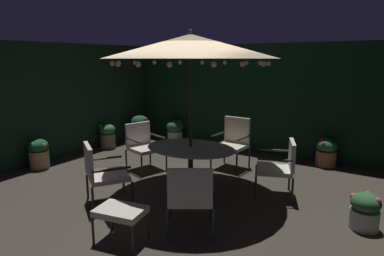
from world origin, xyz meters
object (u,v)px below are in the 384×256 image
object	(u,v)px
patio_chair_north	(233,140)
ottoman_footrest	(120,213)
potted_plant_left_far	(140,127)
potted_plant_right_near	(365,210)
patio_chair_south	(280,164)
patio_umbrella	(190,47)
patio_chair_east	(101,171)
patio_chair_southeast	(190,194)
potted_plant_left_near	(39,153)
potted_plant_front_corner	(108,136)
patio_chair_northeast	(143,143)
potted_plant_right_far	(326,152)
potted_plant_back_right	(175,130)
patio_dining_table	(191,156)

from	to	relation	value
patio_chair_north	ottoman_footrest	xyz separation A→B (m)	(0.14, -3.40, -0.20)
potted_plant_left_far	potted_plant_right_near	bearing A→B (deg)	-19.36
patio_chair_north	patio_chair_south	xyz separation A→B (m)	(1.32, -0.96, -0.04)
potted_plant_left_far	ottoman_footrest	bearing A→B (deg)	-50.80
patio_umbrella	patio_chair_east	bearing A→B (deg)	-122.67
patio_chair_southeast	potted_plant_left_near	bearing A→B (deg)	173.19
patio_chair_southeast	potted_plant_front_corner	bearing A→B (deg)	149.68
patio_chair_northeast	potted_plant_left_far	size ratio (longest dim) A/B	1.31
patio_umbrella	patio_chair_south	size ratio (longest dim) A/B	3.03
potted_plant_left_far	patio_chair_northeast	bearing A→B (deg)	-46.55
patio_chair_east	potted_plant_left_near	world-z (taller)	patio_chair_east
patio_chair_south	patio_umbrella	bearing A→B (deg)	-158.51
patio_chair_northeast	patio_chair_east	xyz separation A→B (m)	(0.63, -1.69, 0.02)
patio_chair_southeast	potted_plant_left_far	distance (m)	5.18
patio_umbrella	potted_plant_right_far	distance (m)	3.78
patio_umbrella	patio_chair_northeast	xyz separation A→B (m)	(-1.45, 0.42, -1.90)
patio_umbrella	patio_chair_northeast	bearing A→B (deg)	163.95
potted_plant_right_near	potted_plant_right_far	bearing A→B (deg)	111.58
potted_plant_front_corner	potted_plant_left_near	world-z (taller)	potted_plant_left_near
patio_chair_northeast	potted_plant_front_corner	distance (m)	1.98
potted_plant_left_near	potted_plant_left_far	distance (m)	2.92
patio_chair_north	patio_chair_east	distance (m)	2.92
patio_chair_northeast	potted_plant_right_near	bearing A→B (deg)	-4.29
potted_plant_front_corner	potted_plant_right_far	size ratio (longest dim) A/B	1.02
patio_chair_south	potted_plant_right_far	distance (m)	2.12
patio_chair_northeast	potted_plant_left_far	bearing A→B (deg)	133.45
potted_plant_left_far	potted_plant_left_near	bearing A→B (deg)	-93.35
potted_plant_left_near	potted_plant_back_right	xyz separation A→B (m)	(1.01, 3.41, -0.01)
patio_umbrella	potted_plant_back_right	size ratio (longest dim) A/B	4.89
patio_umbrella	potted_plant_right_far	bearing A→B (deg)	57.00
patio_dining_table	patio_chair_northeast	bearing A→B (deg)	163.95
potted_plant_left_near	ottoman_footrest	bearing A→B (deg)	-17.93
patio_chair_northeast	ottoman_footrest	distance (m)	2.85
patio_chair_east	patio_chair_southeast	size ratio (longest dim) A/B	1.03
ottoman_footrest	potted_plant_back_right	distance (m)	5.15
patio_umbrella	patio_chair_northeast	size ratio (longest dim) A/B	3.04
patio_dining_table	ottoman_footrest	xyz separation A→B (m)	(0.21, -1.89, -0.22)
potted_plant_right_far	potted_plant_right_near	world-z (taller)	potted_plant_right_far
patio_chair_southeast	ottoman_footrest	distance (m)	0.89
patio_chair_southeast	ottoman_footrest	size ratio (longest dim) A/B	1.42
ottoman_footrest	potted_plant_right_far	size ratio (longest dim) A/B	1.10
patio_chair_southeast	potted_plant_right_near	bearing A→B (deg)	35.87
potted_plant_left_near	potted_plant_left_far	size ratio (longest dim) A/B	0.87
potted_plant_left_near	potted_plant_front_corner	bearing A→B (deg)	90.78
patio_chair_south	patio_chair_northeast	bearing A→B (deg)	-177.31
patio_chair_northeast	ottoman_footrest	world-z (taller)	patio_chair_northeast
potted_plant_right_near	potted_plant_left_far	size ratio (longest dim) A/B	0.70
potted_plant_right_near	patio_chair_southeast	bearing A→B (deg)	-144.13
patio_chair_south	potted_plant_left_near	world-z (taller)	patio_chair_south
patio_umbrella	patio_chair_east	distance (m)	2.41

